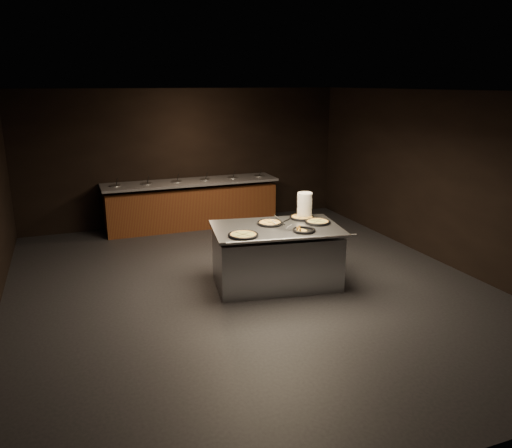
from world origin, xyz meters
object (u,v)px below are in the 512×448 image
object	(u,v)px
serving_counter	(276,257)
plate_stack	(305,205)
pan_cheese_whole	(270,223)
pan_veggie_whole	(243,235)

from	to	relation	value
serving_counter	plate_stack	xyz separation A→B (m)	(0.65, 0.37, 0.67)
plate_stack	pan_cheese_whole	world-z (taller)	plate_stack
pan_veggie_whole	serving_counter	bearing A→B (deg)	23.03
plate_stack	pan_veggie_whole	xyz separation A→B (m)	(-1.28, -0.64, -0.18)
plate_stack	pan_cheese_whole	distance (m)	0.73
pan_veggie_whole	plate_stack	bearing A→B (deg)	26.48
plate_stack	pan_cheese_whole	bearing A→B (deg)	-163.96
serving_counter	pan_cheese_whole	distance (m)	0.53
plate_stack	pan_veggie_whole	size ratio (longest dim) A/B	0.91
plate_stack	pan_veggie_whole	distance (m)	1.44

